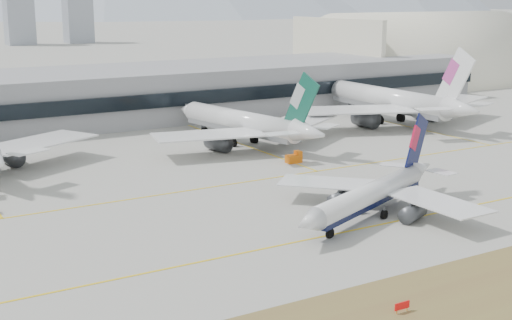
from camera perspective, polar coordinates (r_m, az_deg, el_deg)
ground at (r=114.22m, az=2.58°, el=-5.70°), size 3000.00×3000.00×0.00m
taxiing_airliner at (r=122.86m, az=9.43°, el=-2.68°), size 44.14×37.35×15.61m
widebody_cathay at (r=177.52m, az=-0.81°, el=2.89°), size 56.02×55.46×20.26m
widebody_china_air at (r=212.36m, az=10.95°, el=4.60°), size 67.28×65.52×23.97m
terminal at (r=215.64m, az=-14.39°, el=4.86°), size 280.00×43.10×15.00m
hangar at (r=312.94m, az=12.88°, el=6.01°), size 91.00×60.00×60.00m
hold_sign_left at (r=87.61m, az=11.61°, el=-11.36°), size 2.20×0.15×1.35m
gse_c at (r=159.99m, az=3.09°, el=0.16°), size 3.55×2.00×2.60m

